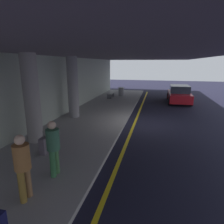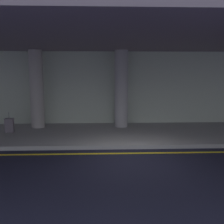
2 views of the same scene
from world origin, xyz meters
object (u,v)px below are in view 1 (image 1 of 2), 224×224
person_waiting_for_ride (53,145)px  trash_bin_steel (121,92)px  traveler_with_luggage (22,163)px  suitcase_upright_secondary (44,146)px  bench_metal (111,94)px  support_column_left_mid (32,99)px  support_column_center (73,88)px  car_red (179,94)px

person_waiting_for_ride → trash_bin_steel: 14.85m
traveler_with_luggage → person_waiting_for_ride: 1.14m
traveler_with_luggage → suitcase_upright_secondary: bearing=14.5°
person_waiting_for_ride → traveler_with_luggage: bearing=-178.6°
trash_bin_steel → suitcase_upright_secondary: bearing=178.7°
person_waiting_for_ride → bench_metal: 13.52m
traveler_with_luggage → bench_metal: bearing=-2.2°
bench_metal → support_column_left_mid: bearing=177.0°
suitcase_upright_secondary → support_column_left_mid: bearing=60.3°
support_column_center → traveler_with_luggage: (-7.32, -1.99, -0.86)m
car_red → traveler_with_luggage: traveler_with_luggage is taller
traveler_with_luggage → support_column_center: bearing=7.6°
car_red → traveler_with_luggage: size_ratio=2.44×
support_column_left_mid → suitcase_upright_secondary: bearing=-133.8°
support_column_left_mid → bench_metal: 11.34m
support_column_left_mid → person_waiting_for_ride: bearing=-135.5°
support_column_center → trash_bin_steel: (8.63, -1.37, -1.40)m
support_column_center → person_waiting_for_ride: support_column_center is taller
support_column_left_mid → car_red: (11.16, -6.90, -1.26)m
bench_metal → trash_bin_steel: (1.40, -0.77, 0.07)m
person_waiting_for_ride → suitcase_upright_secondary: 1.74m
traveler_with_luggage → bench_metal: size_ratio=1.05×
support_column_center → trash_bin_steel: size_ratio=4.29×
traveler_with_luggage → support_column_left_mid: bearing=23.3°
car_red → suitcase_upright_secondary: bearing=158.5°
car_red → trash_bin_steel: car_red is taller
traveler_with_luggage → person_waiting_for_ride: bearing=-15.4°
support_column_left_mid → suitcase_upright_secondary: (-1.01, -1.05, -1.51)m
support_column_left_mid → person_waiting_for_ride: (-2.19, -2.15, -0.86)m
support_column_center → bench_metal: size_ratio=2.28×
support_column_center → car_red: support_column_center is taller
person_waiting_for_ride → bench_metal: person_waiting_for_ride is taller
traveler_with_luggage → bench_metal: traveler_with_luggage is taller
bench_metal → traveler_with_luggage: bearing=-174.5°
suitcase_upright_secondary → bench_metal: size_ratio=0.56×
support_column_center → trash_bin_steel: 8.85m
person_waiting_for_ride → trash_bin_steel: bearing=12.2°
car_red → suitcase_upright_secondary: (-12.16, 5.85, -0.25)m
bench_metal → trash_bin_steel: 1.60m
suitcase_upright_secondary → bench_metal: 12.24m
support_column_center → suitcase_upright_secondary: (-5.01, -1.05, -1.51)m
car_red → trash_bin_steel: bearing=79.3°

